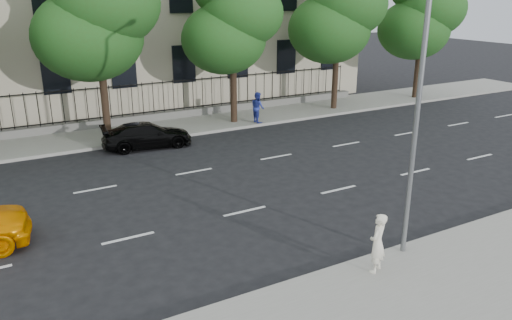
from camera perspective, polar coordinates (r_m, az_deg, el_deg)
The scene contains 13 objects.
ground at distance 15.09m, azimuth 3.23°, elevation -9.32°, with size 120.00×120.00×0.00m, color black.
near_sidewalk at distance 12.37m, azimuth 13.60°, elevation -16.40°, with size 60.00×4.00×0.15m, color gray.
far_sidewalk at distance 27.13m, azimuth -12.78°, elevation 3.27°, with size 60.00×4.00×0.15m, color gray.
lane_markings at distance 18.88m, azimuth -4.50°, elevation -3.37°, with size 49.60×4.62×0.01m, color silver, non-canonical shape.
iron_fence at distance 28.58m, azimuth -13.86°, elevation 5.15°, with size 30.00×0.50×2.20m.
street_light at distance 13.68m, azimuth 16.74°, elevation 9.80°, with size 0.25×3.32×8.05m.
tree_c at distance 25.13m, azimuth -17.85°, elevation 16.32°, with size 5.89×5.50×9.80m.
tree_d at distance 27.48m, azimuth -2.78°, elevation 16.09°, with size 5.34×4.94×8.84m.
tree_e at distance 31.22m, azimuth 9.30°, elevation 16.85°, with size 5.71×5.31×9.46m.
tree_f at distance 35.97m, azimuth 18.43°, elevation 15.88°, with size 5.52×5.12×9.01m.
black_sedan at distance 24.28m, azimuth -12.35°, elevation 2.80°, with size 1.71×4.19×1.22m, color black.
woman_near at distance 13.34m, azimuth 13.72°, elevation -9.21°, with size 0.59×0.39×1.62m, color white.
pedestrian_far at distance 27.77m, azimuth 0.20°, elevation 6.05°, with size 0.83×0.64×1.70m, color navy.
Camera 1 is at (-7.22, -11.20, 7.08)m, focal length 35.00 mm.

